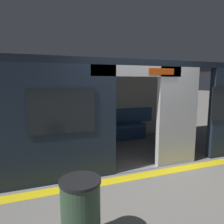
% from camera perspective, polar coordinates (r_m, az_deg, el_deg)
% --- Properties ---
extents(ground_plane, '(60.00, 60.00, 0.00)m').
position_cam_1_polar(ground_plane, '(4.36, 6.64, -15.44)').
color(ground_plane, gray).
extents(platform_edge_strip, '(8.00, 0.24, 0.01)m').
position_cam_1_polar(platform_edge_strip, '(4.12, 8.60, -16.92)').
color(platform_edge_strip, yellow).
rests_on(platform_edge_strip, ground_plane).
extents(train_car, '(6.40, 2.63, 2.17)m').
position_cam_1_polar(train_car, '(5.03, 0.41, 4.71)').
color(train_car, silver).
rests_on(train_car, ground_plane).
extents(bench_seat, '(2.65, 0.44, 0.46)m').
position_cam_1_polar(bench_seat, '(6.12, -2.31, -4.89)').
color(bench_seat, '#38609E').
rests_on(bench_seat, ground_plane).
extents(person_seated, '(0.55, 0.69, 1.19)m').
position_cam_1_polar(person_seated, '(5.94, -4.03, -2.08)').
color(person_seated, silver).
rests_on(person_seated, ground_plane).
extents(handbag, '(0.26, 0.15, 0.17)m').
position_cam_1_polar(handbag, '(6.21, -0.90, -2.85)').
color(handbag, '#262D4C').
rests_on(handbag, bench_seat).
extents(book, '(0.20, 0.25, 0.03)m').
position_cam_1_polar(book, '(5.97, -7.29, -4.08)').
color(book, '#33723F').
rests_on(book, bench_seat).
extents(grab_pole_door, '(0.04, 0.04, 2.03)m').
position_cam_1_polar(grab_pole_door, '(4.32, -0.73, -1.50)').
color(grab_pole_door, silver).
rests_on(grab_pole_door, ground_plane).
extents(trash_bin, '(0.44, 0.44, 0.77)m').
position_cam_1_polar(trash_bin, '(2.44, -8.61, -26.04)').
color(trash_bin, '#334C38').
rests_on(trash_bin, ground_plane).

